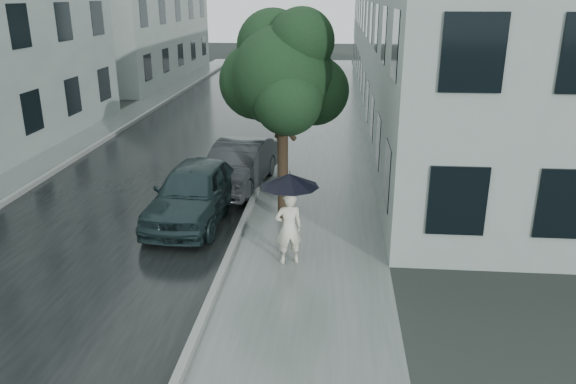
# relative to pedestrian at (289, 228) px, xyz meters

# --- Properties ---
(ground) EXTENTS (120.00, 120.00, 0.00)m
(ground) POSITION_rel_pedestrian_xyz_m (0.22, -1.54, -0.84)
(ground) COLOR black
(ground) RESTS_ON ground
(sidewalk) EXTENTS (3.50, 60.00, 0.01)m
(sidewalk) POSITION_rel_pedestrian_xyz_m (0.47, 10.46, -0.83)
(sidewalk) COLOR slate
(sidewalk) RESTS_ON ground
(kerb_near) EXTENTS (0.15, 60.00, 0.15)m
(kerb_near) POSITION_rel_pedestrian_xyz_m (-1.36, 10.46, -0.76)
(kerb_near) COLOR slate
(kerb_near) RESTS_ON ground
(asphalt_road) EXTENTS (6.85, 60.00, 0.00)m
(asphalt_road) POSITION_rel_pedestrian_xyz_m (-4.86, 10.46, -0.84)
(asphalt_road) COLOR black
(asphalt_road) RESTS_ON ground
(kerb_far) EXTENTS (0.15, 60.00, 0.15)m
(kerb_far) POSITION_rel_pedestrian_xyz_m (-8.36, 10.46, -0.76)
(kerb_far) COLOR slate
(kerb_far) RESTS_ON ground
(sidewalk_far) EXTENTS (1.70, 60.00, 0.01)m
(sidewalk_far) POSITION_rel_pedestrian_xyz_m (-9.28, 10.46, -0.83)
(sidewalk_far) COLOR #4C5451
(sidewalk_far) RESTS_ON ground
(building_near) EXTENTS (7.02, 36.00, 9.00)m
(building_near) POSITION_rel_pedestrian_xyz_m (5.69, 17.96, 3.66)
(building_near) COLOR gray
(building_near) RESTS_ON ground
(building_far_b) EXTENTS (7.02, 18.00, 8.00)m
(building_far_b) POSITION_rel_pedestrian_xyz_m (-13.56, 28.46, 3.16)
(building_far_b) COLOR gray
(building_far_b) RESTS_ON ground
(pedestrian) EXTENTS (0.70, 0.56, 1.66)m
(pedestrian) POSITION_rel_pedestrian_xyz_m (0.00, 0.00, 0.00)
(pedestrian) COLOR beige
(pedestrian) RESTS_ON sidewalk
(umbrella) EXTENTS (1.66, 1.66, 1.18)m
(umbrella) POSITION_rel_pedestrian_xyz_m (0.02, 0.04, 1.09)
(umbrella) COLOR black
(umbrella) RESTS_ON ground
(street_tree) EXTENTS (3.31, 3.01, 5.40)m
(street_tree) POSITION_rel_pedestrian_xyz_m (-0.38, 2.77, 2.94)
(street_tree) COLOR #332619
(street_tree) RESTS_ON ground
(lamp_post) EXTENTS (0.84, 0.38, 4.96)m
(lamp_post) POSITION_rel_pedestrian_xyz_m (-1.39, 9.65, 2.01)
(lamp_post) COLOR black
(lamp_post) RESTS_ON ground
(car_near) EXTENTS (2.07, 4.55, 1.51)m
(car_near) POSITION_rel_pedestrian_xyz_m (-2.69, 2.37, -0.07)
(car_near) COLOR #19292B
(car_near) RESTS_ON ground
(car_far) EXTENTS (2.08, 4.41, 1.40)m
(car_far) POSITION_rel_pedestrian_xyz_m (-1.98, 5.09, -0.13)
(car_far) COLOR #25262A
(car_far) RESTS_ON ground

